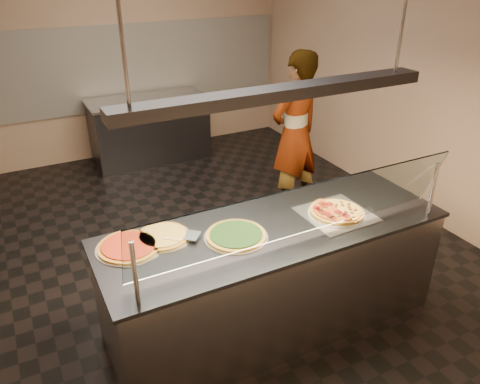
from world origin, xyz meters
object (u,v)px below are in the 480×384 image
pizza_tomato (129,246)px  heat_lamp_housing (280,93)px  sneeze_guard (303,212)px  half_pizza_pepperoni (326,213)px  pizza_cheese (162,236)px  worker (295,134)px  pizza_spatula (180,237)px  pizza_spinach (236,235)px  perforated_tray (336,213)px  prep_table (150,129)px  serving_counter (273,276)px  half_pizza_sausage (347,208)px

pizza_tomato → heat_lamp_housing: heat_lamp_housing is taller
sneeze_guard → half_pizza_pepperoni: bearing=33.1°
pizza_cheese → worker: 2.46m
pizza_tomato → pizza_spatula: size_ratio=1.60×
pizza_spinach → perforated_tray: bearing=-4.6°
prep_table → heat_lamp_housing: heat_lamp_housing is taller
serving_counter → half_pizza_sausage: half_pizza_sausage is taller
half_pizza_pepperoni → worker: (0.81, 1.67, -0.02)m
half_pizza_sausage → heat_lamp_housing: 1.18m
sneeze_guard → prep_table: sneeze_guard is taller
perforated_tray → pizza_cheese: pizza_cheese is taller
serving_counter → perforated_tray: size_ratio=5.15×
sneeze_guard → half_pizza_sausage: bearing=23.6°
sneeze_guard → heat_lamp_housing: heat_lamp_housing is taller
worker → half_pizza_pepperoni: bearing=51.0°
pizza_cheese → pizza_spatula: (0.10, -0.10, 0.01)m
pizza_spatula → serving_counter: bearing=-10.9°
serving_counter → pizza_spatula: 0.87m
perforated_tray → pizza_tomato: pizza_tomato is taller
pizza_spatula → sneeze_guard: bearing=-34.1°
sneeze_guard → pizza_spatula: bearing=145.9°
pizza_tomato → worker: worker is taller
perforated_tray → pizza_spatula: bearing=170.6°
perforated_tray → heat_lamp_housing: size_ratio=0.23×
serving_counter → prep_table: same height
sneeze_guard → pizza_tomato: bearing=152.3°
serving_counter → pizza_spinach: 0.58m
perforated_tray → pizza_tomato: (-1.59, 0.28, 0.01)m
sneeze_guard → pizza_spinach: (-0.33, 0.34, -0.28)m
prep_table → heat_lamp_housing: 4.13m
half_pizza_sausage → pizza_spinach: 0.96m
serving_counter → half_pizza_pepperoni: bearing=-9.2°
pizza_cheese → worker: size_ratio=0.22×
pizza_spinach → pizza_spatula: (-0.38, 0.14, 0.01)m
half_pizza_pepperoni → heat_lamp_housing: bearing=170.8°
perforated_tray → half_pizza_pepperoni: bearing=180.0°
sneeze_guard → pizza_tomato: 1.23m
perforated_tray → pizza_spinach: size_ratio=1.11×
sneeze_guard → half_pizza_pepperoni: 0.57m
heat_lamp_housing → sneeze_guard: bearing=-90.0°
perforated_tray → half_pizza_pepperoni: (-0.10, 0.00, 0.03)m
half_pizza_sausage → pizza_tomato: size_ratio=0.93×
serving_counter → prep_table: 3.86m
pizza_spinach → half_pizza_sausage: bearing=-4.2°
half_pizza_sausage → sneeze_guard: bearing=-156.4°
heat_lamp_housing → prep_table: bearing=87.1°
half_pizza_sausage → worker: (0.61, 1.67, -0.02)m
sneeze_guard → worker: worker is taller
heat_lamp_housing → half_pizza_sausage: bearing=-6.3°
perforated_tray → worker: (0.71, 1.67, 0.01)m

